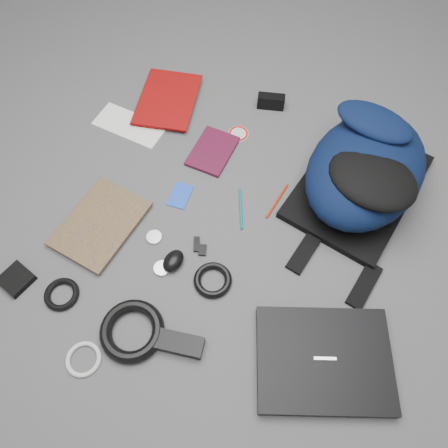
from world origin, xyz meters
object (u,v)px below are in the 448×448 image
(comic_book, at_px, (74,210))
(dvd_case, at_px, (213,151))
(compact_camera, at_px, (271,101))
(pouch, at_px, (16,279))
(textbook_red, at_px, (140,96))
(mouse, at_px, (173,261))
(backpack, at_px, (366,169))
(laptop, at_px, (324,360))
(power_brick, at_px, (179,344))

(comic_book, relative_size, dvd_case, 1.57)
(compact_camera, relative_size, pouch, 1.17)
(comic_book, height_order, dvd_case, comic_book)
(textbook_red, bearing_deg, compact_camera, 6.16)
(mouse, xyz_separation_m, pouch, (-0.40, -0.21, -0.01))
(backpack, relative_size, mouse, 6.90)
(laptop, height_order, comic_book, laptop)
(comic_book, height_order, pouch, same)
(dvd_case, xyz_separation_m, pouch, (-0.35, -0.63, 0.00))
(backpack, relative_size, pouch, 6.29)
(mouse, bearing_deg, pouch, -141.71)
(power_brick, bearing_deg, backpack, 54.98)
(dvd_case, distance_m, power_brick, 0.65)
(mouse, bearing_deg, laptop, -3.04)
(textbook_red, height_order, mouse, mouse)
(backpack, bearing_deg, compact_camera, 160.18)
(dvd_case, relative_size, compact_camera, 1.86)
(dvd_case, xyz_separation_m, compact_camera, (0.12, 0.27, 0.02))
(compact_camera, bearing_deg, pouch, -131.37)
(comic_book, bearing_deg, dvd_case, 58.05)
(comic_book, relative_size, pouch, 3.40)
(comic_book, distance_m, mouse, 0.37)
(comic_book, distance_m, power_brick, 0.54)
(textbook_red, height_order, compact_camera, compact_camera)
(power_brick, bearing_deg, pouch, 171.39)
(backpack, relative_size, dvd_case, 2.89)
(backpack, distance_m, laptop, 0.57)
(comic_book, xyz_separation_m, mouse, (0.36, -0.05, 0.01))
(power_brick, bearing_deg, comic_book, 142.48)
(textbook_red, distance_m, compact_camera, 0.47)
(compact_camera, bearing_deg, textbook_red, -177.21)
(compact_camera, relative_size, mouse, 1.28)
(backpack, xyz_separation_m, pouch, (-0.84, -0.66, -0.10))
(laptop, bearing_deg, compact_camera, 97.12)
(power_brick, bearing_deg, compact_camera, 83.98)
(laptop, xyz_separation_m, comic_book, (-0.84, 0.17, -0.01))
(comic_book, xyz_separation_m, compact_camera, (0.43, 0.64, 0.02))
(dvd_case, distance_m, mouse, 0.42)
(pouch, bearing_deg, mouse, 27.87)
(pouch, bearing_deg, textbook_red, 88.73)
(laptop, height_order, textbook_red, laptop)
(backpack, xyz_separation_m, power_brick, (-0.33, -0.66, -0.09))
(textbook_red, xyz_separation_m, mouse, (0.38, -0.55, 0.00))
(laptop, height_order, power_brick, laptop)
(compact_camera, height_order, mouse, compact_camera)
(textbook_red, relative_size, pouch, 3.34)
(pouch, bearing_deg, compact_camera, 62.38)
(textbook_red, height_order, dvd_case, textbook_red)
(backpack, xyz_separation_m, textbook_red, (-0.82, 0.10, -0.09))
(laptop, distance_m, mouse, 0.49)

